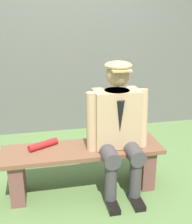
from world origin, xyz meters
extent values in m
plane|color=#5A7C41|center=(0.00, 0.00, 0.00)|extent=(30.00, 30.00, 0.00)
cube|color=brown|center=(0.00, 0.00, 0.43)|extent=(1.51, 0.41, 0.04)
cube|color=brown|center=(-0.62, 0.00, 0.20)|extent=(0.13, 0.35, 0.41)
cube|color=brown|center=(0.62, 0.00, 0.20)|extent=(0.13, 0.35, 0.41)
cube|color=tan|center=(-0.32, 0.00, 0.72)|extent=(0.42, 0.25, 0.54)
cylinder|color=#1E2338|center=(-0.32, 0.00, 0.96)|extent=(0.23, 0.23, 0.06)
cone|color=black|center=(-0.32, 0.13, 0.79)|extent=(0.07, 0.07, 0.30)
sphere|color=tan|center=(-0.32, 0.02, 1.14)|extent=(0.21, 0.21, 0.21)
ellipsoid|color=tan|center=(-0.32, 0.02, 1.22)|extent=(0.25, 0.25, 0.07)
cube|color=tan|center=(-0.32, 0.12, 1.19)|extent=(0.17, 0.10, 0.02)
cylinder|color=#433F40|center=(-0.44, 0.14, 0.45)|extent=(0.15, 0.41, 0.15)
cylinder|color=#433F40|center=(-0.44, 0.27, 0.23)|extent=(0.11, 0.11, 0.45)
cube|color=black|center=(-0.44, 0.33, 0.03)|extent=(0.10, 0.24, 0.05)
cylinder|color=tan|center=(-0.56, 0.04, 0.72)|extent=(0.11, 0.17, 0.56)
cylinder|color=#433F40|center=(-0.21, 0.14, 0.45)|extent=(0.15, 0.41, 0.15)
cylinder|color=#433F40|center=(-0.21, 0.27, 0.23)|extent=(0.11, 0.11, 0.45)
cube|color=black|center=(-0.21, 0.33, 0.03)|extent=(0.10, 0.24, 0.05)
cylinder|color=tan|center=(-0.08, 0.04, 0.72)|extent=(0.11, 0.13, 0.55)
cylinder|color=#B21E1E|center=(0.36, -0.08, 0.48)|extent=(0.29, 0.19, 0.06)
cube|color=#61615A|center=(0.00, -1.64, 0.92)|extent=(12.00, 0.24, 1.83)
camera|label=1|loc=(0.37, 2.40, 1.67)|focal=46.04mm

